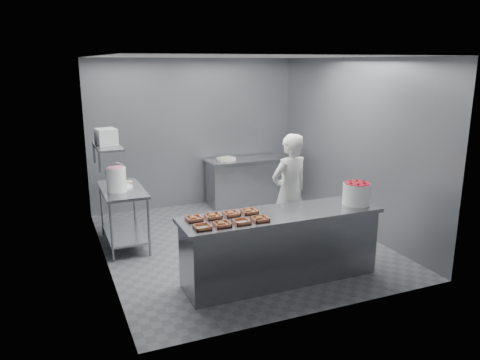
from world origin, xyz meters
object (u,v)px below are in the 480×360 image
at_px(back_counter, 245,181).
at_px(strawberry_tub, 356,193).
at_px(tray_0, 202,227).
at_px(tray_5, 213,216).
at_px(worker, 289,192).
at_px(service_counter, 281,246).
at_px(glaze_bucket, 116,179).
at_px(tray_2, 241,222).
at_px(tray_1, 222,224).
at_px(prep_table, 123,208).
at_px(tray_7, 249,211).
at_px(tray_3, 260,219).
at_px(appliance, 106,137).
at_px(tray_6, 231,214).
at_px(tray_4, 194,218).

xyz_separation_m(back_counter, strawberry_tub, (0.18, -3.30, 0.60)).
bearing_deg(tray_0, tray_5, 53.04).
xyz_separation_m(tray_5, worker, (1.46, 0.75, -0.05)).
bearing_deg(service_counter, glaze_bucket, 133.90).
bearing_deg(service_counter, tray_2, -165.49).
distance_m(tray_1, worker, 1.80).
bearing_deg(prep_table, tray_7, -54.49).
bearing_deg(tray_2, service_counter, 14.51).
height_order(tray_3, appliance, appliance).
bearing_deg(tray_6, worker, 31.57).
distance_m(tray_7, appliance, 2.47).
height_order(tray_2, tray_3, tray_3).
bearing_deg(worker, tray_0, 19.07).
xyz_separation_m(tray_3, strawberry_tub, (1.45, 0.11, 0.13)).
height_order(service_counter, tray_1, tray_1).
distance_m(service_counter, tray_2, 0.78).
relative_size(tray_2, worker, 0.11).
height_order(tray_6, worker, worker).
xyz_separation_m(service_counter, tray_7, (-0.37, 0.16, 0.47)).
xyz_separation_m(tray_3, worker, (0.98, 1.06, -0.05)).
height_order(back_counter, tray_4, tray_4).
xyz_separation_m(tray_2, worker, (1.21, 1.06, -0.05)).
relative_size(strawberry_tub, glaze_bucket, 0.83).
height_order(tray_0, tray_2, same).
xyz_separation_m(tray_0, tray_7, (0.72, 0.31, 0.00)).
bearing_deg(back_counter, prep_table, -152.99).
height_order(service_counter, worker, worker).
xyz_separation_m(tray_0, worker, (1.69, 1.06, -0.05)).
distance_m(tray_2, tray_7, 0.39).
relative_size(tray_0, appliance, 0.61).
bearing_deg(back_counter, appliance, -155.45).
bearing_deg(prep_table, tray_3, -58.75).
xyz_separation_m(tray_0, glaze_bucket, (-0.66, 1.97, 0.17)).
relative_size(prep_table, tray_6, 6.40).
height_order(tray_3, worker, worker).
bearing_deg(tray_5, appliance, 117.64).
height_order(tray_0, appliance, appliance).
relative_size(tray_1, tray_2, 1.00).
bearing_deg(tray_7, glaze_bucket, 129.68).
height_order(tray_0, tray_5, tray_5).
relative_size(tray_0, tray_7, 1.00).
bearing_deg(tray_6, tray_2, -89.45).
distance_m(back_counter, tray_2, 3.76).
height_order(service_counter, tray_5, tray_5).
bearing_deg(tray_1, tray_3, 0.00).
distance_m(prep_table, tray_2, 2.37).
distance_m(tray_0, glaze_bucket, 2.08).
xyz_separation_m(back_counter, tray_2, (-1.51, -3.41, 0.47)).
bearing_deg(prep_table, strawberry_tub, -36.25).
distance_m(worker, glaze_bucket, 2.53).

